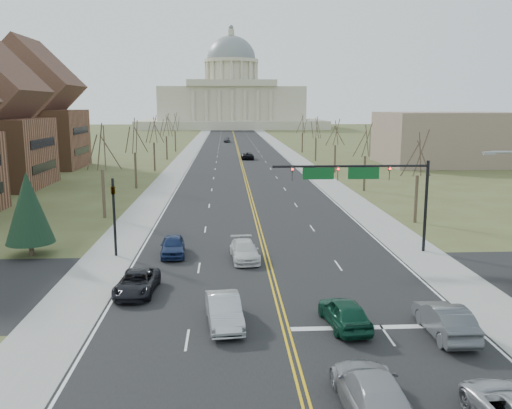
{
  "coord_description": "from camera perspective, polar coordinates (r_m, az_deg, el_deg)",
  "views": [
    {
      "loc": [
        -2.99,
        -27.12,
        11.4
      ],
      "look_at": [
        -0.48,
        18.35,
        3.0
      ],
      "focal_mm": 38.0,
      "sensor_mm": 36.0,
      "label": 1
    }
  ],
  "objects": [
    {
      "name": "conifer_l",
      "position": [
        44.44,
        -22.85,
        -0.3
      ],
      "size": [
        3.64,
        3.64,
        6.5
      ],
      "color": "#3E3425",
      "rests_on": "ground"
    },
    {
      "name": "car_sb_outer_lead",
      "position": [
        34.23,
        -12.43,
        -8.04
      ],
      "size": [
        2.5,
        4.96,
        1.35
      ],
      "primitive_type": "imported",
      "rotation": [
        0.0,
        0.0,
        -0.05
      ],
      "color": "black",
      "rests_on": "road"
    },
    {
      "name": "car_far_nb",
      "position": [
        115.55,
        -0.92,
        5.17
      ],
      "size": [
        2.62,
        5.56,
        1.54
      ],
      "primitive_type": "imported",
      "rotation": [
        0.0,
        0.0,
        3.15
      ],
      "color": "black",
      "rests_on": "road"
    },
    {
      "name": "edge_line_right",
      "position": [
        138.18,
        2.18,
        5.71
      ],
      "size": [
        0.15,
        380.0,
        0.01
      ],
      "primitive_type": "cube",
      "color": "silver",
      "rests_on": "road"
    },
    {
      "name": "tree_r_3",
      "position": [
        112.75,
        6.35,
        7.92
      ],
      "size": [
        3.74,
        3.74,
        8.5
      ],
      "color": "#3E3425",
      "rests_on": "ground"
    },
    {
      "name": "ground",
      "position": [
        29.56,
        2.96,
        -12.24
      ],
      "size": [
        600.0,
        600.0,
        0.0
      ],
      "primitive_type": "plane",
      "color": "#4A4C26",
      "rests_on": "ground"
    },
    {
      "name": "car_sb_outer_second",
      "position": [
        42.1,
        -8.75,
        -4.29
      ],
      "size": [
        2.12,
        4.59,
        1.52
      ],
      "primitive_type": "imported",
      "rotation": [
        0.0,
        0.0,
        0.07
      ],
      "color": "#15244C",
      "rests_on": "road"
    },
    {
      "name": "sidewalk_right",
      "position": [
        138.4,
        3.09,
        5.71
      ],
      "size": [
        4.0,
        380.0,
        0.03
      ],
      "primitive_type": "cube",
      "color": "gray",
      "rests_on": "ground"
    },
    {
      "name": "car_sb_inner_second",
      "position": [
        40.42,
        -1.21,
        -4.88
      ],
      "size": [
        2.34,
        4.98,
        1.4
      ],
      "primitive_type": "imported",
      "rotation": [
        0.0,
        0.0,
        0.08
      ],
      "color": "silver",
      "rests_on": "road"
    },
    {
      "name": "tree_l_3",
      "position": [
        115.88,
        -9.44,
        8.1
      ],
      "size": [
        3.96,
        3.96,
        9.0
      ],
      "color": "#3E3425",
      "rests_on": "ground"
    },
    {
      "name": "tree_l_1",
      "position": [
        76.28,
        -12.68,
        6.85
      ],
      "size": [
        3.96,
        3.96,
        9.0
      ],
      "color": "#3E3425",
      "rests_on": "ground"
    },
    {
      "name": "car_sb_inner_lead",
      "position": [
        28.88,
        -3.38,
        -11.1
      ],
      "size": [
        2.16,
        4.93,
        1.58
      ],
      "primitive_type": "imported",
      "rotation": [
        0.0,
        0.0,
        0.11
      ],
      "color": "#9C9FA4",
      "rests_on": "road"
    },
    {
      "name": "center_line",
      "position": [
        137.62,
        -1.91,
        5.7
      ],
      "size": [
        0.42,
        380.0,
        0.01
      ],
      "primitive_type": "cube",
      "color": "gold",
      "rests_on": "road"
    },
    {
      "name": "signal_mast",
      "position": [
        42.31,
        11.16,
        2.6
      ],
      "size": [
        12.12,
        0.44,
        7.2
      ],
      "color": "black",
      "rests_on": "ground"
    },
    {
      "name": "tree_r_0",
      "position": [
        54.57,
        16.73,
        4.91
      ],
      "size": [
        3.74,
        3.74,
        8.5
      ],
      "color": "#3E3425",
      "rests_on": "ground"
    },
    {
      "name": "car_nb_outer_lead",
      "position": [
        29.22,
        19.28,
        -11.37
      ],
      "size": [
        1.75,
        4.95,
        1.63
      ],
      "primitive_type": "imported",
      "rotation": [
        0.0,
        0.0,
        3.15
      ],
      "color": "#494C50",
      "rests_on": "road"
    },
    {
      "name": "signal_left",
      "position": [
        42.2,
        -14.74,
        -0.39
      ],
      "size": [
        0.32,
        0.36,
        6.0
      ],
      "color": "black",
      "rests_on": "ground"
    },
    {
      "name": "edge_line_left",
      "position": [
        137.76,
        -6.01,
        5.65
      ],
      "size": [
        0.15,
        380.0,
        0.01
      ],
      "primitive_type": "cube",
      "color": "silver",
      "rests_on": "road"
    },
    {
      "name": "tree_l_0",
      "position": [
        56.69,
        -15.97,
        5.54
      ],
      "size": [
        3.96,
        3.96,
        9.0
      ],
      "color": "#3E3425",
      "rests_on": "ground"
    },
    {
      "name": "sidewalk_left",
      "position": [
        137.88,
        -6.92,
        5.64
      ],
      "size": [
        4.0,
        380.0,
        0.03
      ],
      "primitive_type": "cube",
      "color": "gray",
      "rests_on": "ground"
    },
    {
      "name": "car_nb_inner_lead",
      "position": [
        29.01,
        9.29,
        -11.15
      ],
      "size": [
        2.33,
        4.72,
        1.55
      ],
      "primitive_type": "imported",
      "rotation": [
        0.0,
        0.0,
        3.25
      ],
      "color": "#0C3826",
      "rests_on": "road"
    },
    {
      "name": "cross_road",
      "position": [
        35.15,
        1.91,
        -8.47
      ],
      "size": [
        120.0,
        14.0,
        0.01
      ],
      "primitive_type": "cube",
      "color": "black",
      "rests_on": "ground"
    },
    {
      "name": "road",
      "position": [
        137.62,
        -1.91,
        5.69
      ],
      "size": [
        20.0,
        380.0,
        0.01
      ],
      "primitive_type": "cube",
      "color": "black",
      "rests_on": "ground"
    },
    {
      "name": "tree_r_4",
      "position": [
        132.5,
        4.92,
        8.31
      ],
      "size": [
        3.74,
        3.74,
        8.5
      ],
      "color": "#3E3425",
      "rests_on": "ground"
    },
    {
      "name": "bldg_left_far",
      "position": [
        107.02,
        -22.52,
        8.67
      ],
      "size": [
        17.1,
        14.28,
        23.25
      ],
      "color": "brown",
      "rests_on": "ground"
    },
    {
      "name": "bldg_right_mass",
      "position": [
        111.9,
        19.58,
        6.57
      ],
      "size": [
        25.0,
        20.0,
        10.0
      ],
      "primitive_type": "cube",
      "color": "#806A5B",
      "rests_on": "ground"
    },
    {
      "name": "car_nb_inner_second",
      "position": [
        21.8,
        12.11,
        -18.74
      ],
      "size": [
        2.41,
        5.78,
        1.67
      ],
      "primitive_type": "imported",
      "rotation": [
        0.0,
        0.0,
        3.15
      ],
      "color": "#919398",
      "rests_on": "road"
    },
    {
      "name": "tree_l_4",
      "position": [
        135.77,
        -8.53,
        8.45
      ],
      "size": [
        3.96,
        3.96,
        9.0
      ],
      "color": "#3E3425",
      "rests_on": "ground"
    },
    {
      "name": "tree_r_1",
      "position": [
        73.64,
        11.47,
        6.47
      ],
      "size": [
        3.74,
        3.74,
        8.5
      ],
      "color": "#3E3425",
      "rests_on": "ground"
    },
    {
      "name": "capitol",
      "position": [
        277.06,
        -2.58,
        11.02
      ],
      "size": [
        90.0,
        60.0,
        50.0
      ],
      "color": "#BCB89D",
      "rests_on": "ground"
    },
    {
      "name": "tree_l_2",
      "position": [
        96.04,
        -10.73,
        7.61
      ],
      "size": [
        3.96,
        3.96,
        9.0
      ],
      "color": "#3E3425",
      "rests_on": "ground"
    },
    {
      "name": "car_far_sb",
      "position": [
        168.73,
        -3.07,
        6.85
      ],
      "size": [
        2.11,
        4.95,
        1.67
      ],
      "primitive_type": "imported",
      "rotation": [
        0.0,
        0.0,
        0.03
      ],
      "color": "#48494F",
      "rests_on": "road"
    },
    {
      "name": "tree_r_2",
      "position": [
        93.1,
        8.37,
        7.35
      ],
      "size": [
        3.74,
        3.74,
        8.5
      ],
      "color": "#3E3425",
      "rests_on": "ground"
    },
    {
      "name": "stop_bar",
      "position": [
        29.59,
        13.08,
        -12.46
      ],
      "size": [
        9.5,
        0.5,
        0.01
      ],
      "primitive_type": "cube",
      "color": "silver",
      "rests_on": "road"
    }
  ]
}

